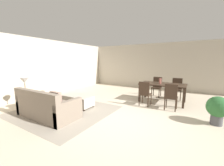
{
  "coord_description": "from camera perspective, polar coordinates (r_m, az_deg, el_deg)",
  "views": [
    {
      "loc": [
        1.71,
        -3.45,
        1.67
      ],
      "look_at": [
        -1.23,
        1.47,
        0.75
      ],
      "focal_mm": 22.04,
      "sensor_mm": 36.0,
      "label": 1
    }
  ],
  "objects": [
    {
      "name": "area_rug",
      "position": [
        5.02,
        -18.96,
        -10.8
      ],
      "size": [
        3.0,
        2.8,
        0.01
      ],
      "primitive_type": "cube",
      "color": "gray",
      "rests_on": "ground_plane"
    },
    {
      "name": "wall_back",
      "position": [
        8.63,
        19.48,
        6.47
      ],
      "size": [
        9.0,
        0.12,
        2.7
      ],
      "primitive_type": "cube",
      "color": "#BCB2A0",
      "rests_on": "ground_plane"
    },
    {
      "name": "table_lamp",
      "position": [
        5.6,
        -32.56,
        0.67
      ],
      "size": [
        0.26,
        0.26,
        0.53
      ],
      "color": "brown",
      "rests_on": "side_table"
    },
    {
      "name": "dining_chair_near_right",
      "position": [
        5.06,
        23.27,
        -4.78
      ],
      "size": [
        0.4,
        0.4,
        0.92
      ],
      "color": "#332319",
      "rests_on": "ground_plane"
    },
    {
      "name": "dining_chair_near_left",
      "position": [
        5.26,
        13.42,
        -3.77
      ],
      "size": [
        0.42,
        0.42,
        0.92
      ],
      "color": "#332319",
      "rests_on": "ground_plane"
    },
    {
      "name": "side_table",
      "position": [
        5.69,
        -32.1,
        -4.64
      ],
      "size": [
        0.4,
        0.4,
        0.58
      ],
      "color": "olive",
      "rests_on": "ground_plane"
    },
    {
      "name": "ottoman_table",
      "position": [
        5.25,
        -14.04,
        -6.96
      ],
      "size": [
        1.14,
        0.58,
        0.42
      ],
      "color": "#B7AD9E",
      "rests_on": "ground_plane"
    },
    {
      "name": "vase_centerpiece",
      "position": [
        5.93,
        19.38,
        0.81
      ],
      "size": [
        0.09,
        0.09,
        0.21
      ],
      "primitive_type": "cylinder",
      "color": "#B26659",
      "rests_on": "dining_table"
    },
    {
      "name": "ground_plane",
      "position": [
        4.2,
        4.24,
        -14.36
      ],
      "size": [
        10.8,
        10.8,
        0.0
      ],
      "primitive_type": "plane",
      "color": "beige"
    },
    {
      "name": "dining_chair_far_left",
      "position": [
        6.85,
        18.14,
        -1.01
      ],
      "size": [
        0.4,
        0.4,
        0.92
      ],
      "color": "#332319",
      "rests_on": "ground_plane"
    },
    {
      "name": "couch",
      "position": [
        4.63,
        -25.38,
        -9.09
      ],
      "size": [
        1.93,
        0.9,
        0.86
      ],
      "color": "gray",
      "rests_on": "ground_plane"
    },
    {
      "name": "dining_chair_far_right",
      "position": [
        6.7,
        25.31,
        -1.66
      ],
      "size": [
        0.42,
        0.42,
        0.92
      ],
      "color": "#332319",
      "rests_on": "ground_plane"
    },
    {
      "name": "potted_plant",
      "position": [
        4.57,
        37.66,
        -8.3
      ],
      "size": [
        0.55,
        0.55,
        0.76
      ],
      "color": "#4C4C51",
      "rests_on": "ground_plane"
    },
    {
      "name": "wall_left",
      "position": [
        7.36,
        -26.85,
        5.65
      ],
      "size": [
        0.12,
        11.0,
        2.7
      ],
      "primitive_type": "cube",
      "color": "#BCB2A0",
      "rests_on": "ground_plane"
    },
    {
      "name": "dining_table",
      "position": [
        5.94,
        20.2,
        -1.12
      ],
      "size": [
        1.75,
        0.94,
        0.76
      ],
      "color": "#332319",
      "rests_on": "ground_plane"
    }
  ]
}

